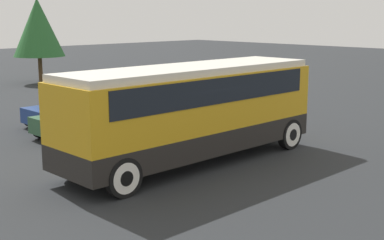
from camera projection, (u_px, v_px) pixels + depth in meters
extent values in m
plane|color=#26282B|center=(192.00, 163.00, 17.15)|extent=(120.00, 120.00, 0.00)
cube|color=black|center=(192.00, 138.00, 16.99)|extent=(9.17, 2.44, 0.73)
cube|color=gold|center=(192.00, 100.00, 16.75)|extent=(9.17, 2.44, 1.71)
cube|color=black|center=(192.00, 87.00, 16.67)|extent=(8.07, 2.48, 0.77)
cube|color=silver|center=(192.00, 69.00, 16.57)|extent=(8.99, 2.25, 0.22)
cube|color=gold|center=(277.00, 93.00, 19.84)|extent=(0.36, 2.35, 1.95)
cylinder|color=black|center=(290.00, 134.00, 18.82)|extent=(1.07, 0.28, 1.07)
cylinder|color=silver|center=(290.00, 134.00, 18.82)|extent=(0.83, 0.30, 0.83)
cylinder|color=black|center=(290.00, 134.00, 18.82)|extent=(0.41, 0.32, 0.41)
cylinder|color=black|center=(242.00, 125.00, 20.38)|extent=(1.07, 0.28, 1.07)
cylinder|color=silver|center=(242.00, 125.00, 20.38)|extent=(0.83, 0.30, 0.83)
cylinder|color=black|center=(242.00, 125.00, 20.38)|extent=(0.41, 0.32, 0.41)
cylinder|color=black|center=(123.00, 177.00, 13.82)|extent=(1.07, 0.28, 1.07)
cylinder|color=silver|center=(123.00, 177.00, 13.82)|extent=(0.83, 0.30, 0.83)
cylinder|color=black|center=(123.00, 177.00, 13.82)|extent=(0.41, 0.32, 0.41)
cylinder|color=black|center=(76.00, 161.00, 15.38)|extent=(1.07, 0.28, 1.07)
cylinder|color=silver|center=(76.00, 161.00, 15.38)|extent=(0.83, 0.30, 0.83)
cylinder|color=black|center=(76.00, 161.00, 15.38)|extent=(0.41, 0.32, 0.41)
cube|color=navy|center=(76.00, 111.00, 23.10)|extent=(4.28, 1.78, 0.64)
cube|color=black|center=(72.00, 99.00, 22.87)|extent=(2.23, 1.60, 0.49)
cylinder|color=black|center=(119.00, 114.00, 23.75)|extent=(0.63, 0.22, 0.63)
cylinder|color=black|center=(119.00, 114.00, 23.75)|extent=(0.24, 0.26, 0.24)
cylinder|color=black|center=(98.00, 110.00, 24.87)|extent=(0.63, 0.22, 0.63)
cylinder|color=black|center=(98.00, 110.00, 24.87)|extent=(0.24, 0.26, 0.24)
cylinder|color=black|center=(51.00, 125.00, 21.42)|extent=(0.63, 0.22, 0.63)
cylinder|color=black|center=(51.00, 125.00, 21.42)|extent=(0.24, 0.26, 0.24)
cylinder|color=black|center=(31.00, 120.00, 22.54)|extent=(0.63, 0.22, 0.63)
cylinder|color=black|center=(31.00, 120.00, 22.54)|extent=(0.24, 0.26, 0.24)
cube|color=#2D5638|center=(88.00, 121.00, 20.93)|extent=(4.13, 1.82, 0.62)
cube|color=black|center=(84.00, 108.00, 20.71)|extent=(2.15, 1.64, 0.46)
cylinder|color=black|center=(132.00, 124.00, 21.47)|extent=(0.72, 0.22, 0.72)
cylinder|color=black|center=(132.00, 124.00, 21.47)|extent=(0.27, 0.26, 0.27)
cylinder|color=black|center=(108.00, 118.00, 22.62)|extent=(0.72, 0.22, 0.72)
cylinder|color=black|center=(108.00, 118.00, 22.62)|extent=(0.27, 0.26, 0.27)
cylinder|color=black|center=(64.00, 136.00, 19.33)|extent=(0.72, 0.22, 0.72)
cylinder|color=black|center=(64.00, 136.00, 19.33)|extent=(0.27, 0.26, 0.27)
cylinder|color=black|center=(41.00, 129.00, 20.48)|extent=(0.72, 0.22, 0.72)
cylinder|color=black|center=(41.00, 129.00, 20.48)|extent=(0.27, 0.26, 0.27)
cylinder|color=brown|center=(40.00, 70.00, 36.97)|extent=(0.28, 0.28, 1.84)
cone|color=#28602D|center=(38.00, 27.00, 36.40)|extent=(3.47, 3.47, 3.95)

